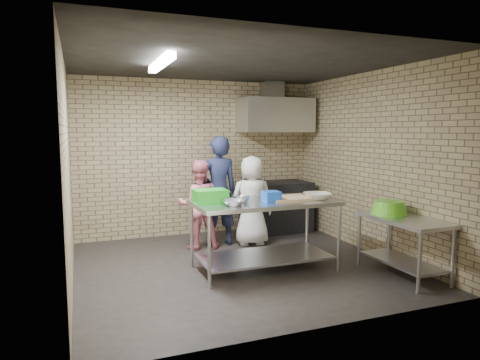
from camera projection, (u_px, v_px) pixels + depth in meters
name	position (u px, v px, depth m)	size (l,w,h in m)	color
floor	(238.00, 266.00, 5.81)	(4.20, 4.20, 0.00)	black
ceiling	(238.00, 63.00, 5.50)	(4.20, 4.20, 0.00)	black
back_wall	(198.00, 158.00, 7.51)	(4.20, 0.06, 2.70)	#907A5A
front_wall	(317.00, 185.00, 3.80)	(4.20, 0.06, 2.70)	#907A5A
left_wall	(68.00, 172.00, 4.91)	(0.06, 4.00, 2.70)	#907A5A
right_wall	(369.00, 163.00, 6.40)	(0.06, 4.00, 2.70)	#907A5A
prep_table	(264.00, 235.00, 5.60)	(1.85, 0.92, 0.92)	#B5B7BC
side_counter	(402.00, 247.00, 5.38)	(0.60, 1.20, 0.75)	silver
stove	(276.00, 207.00, 7.77)	(1.20, 0.70, 0.90)	black
range_hood	(275.00, 115.00, 7.62)	(1.30, 0.60, 0.60)	silver
hood_duct	(272.00, 90.00, 7.71)	(0.35, 0.30, 0.30)	#A5A8AD
wall_shelf	(286.00, 126.00, 7.93)	(0.80, 0.20, 0.04)	#3F2B19
fluorescent_fixture	(161.00, 63.00, 5.15)	(0.10, 1.25, 0.08)	white
green_crate	(210.00, 196.00, 5.40)	(0.41, 0.31, 0.16)	green
blue_tub	(271.00, 196.00, 5.46)	(0.21, 0.21, 0.13)	blue
cutting_board	(289.00, 198.00, 5.65)	(0.56, 0.43, 0.03)	tan
mixing_bowl_a	(234.00, 203.00, 5.18)	(0.29, 0.29, 0.07)	#B8BBBF
mixing_bowl_b	(242.00, 199.00, 5.48)	(0.22, 0.22, 0.07)	silver
ceramic_bowl	(317.00, 196.00, 5.65)	(0.35, 0.35, 0.09)	beige
green_basin	(389.00, 207.00, 5.55)	(0.46, 0.46, 0.17)	#59C626
bottle_red	(273.00, 120.00, 7.82)	(0.07, 0.07, 0.18)	#B22619
bottle_green	(293.00, 121.00, 7.97)	(0.06, 0.06, 0.15)	green
man_navy	(218.00, 191.00, 6.77)	(0.64, 0.42, 1.74)	black
woman_pink	(198.00, 205.00, 6.61)	(0.67, 0.52, 1.38)	pink
woman_white	(252.00, 200.00, 6.83)	(0.70, 0.46, 1.43)	white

